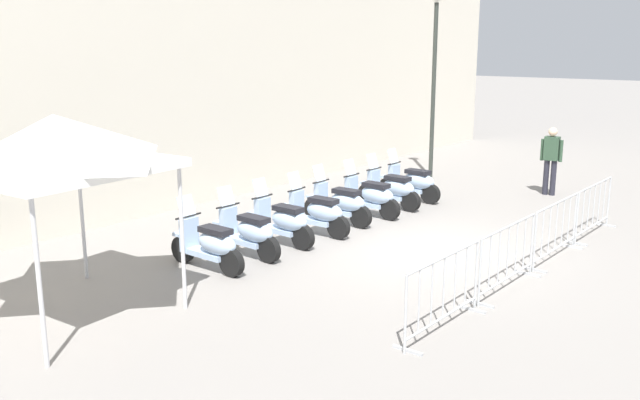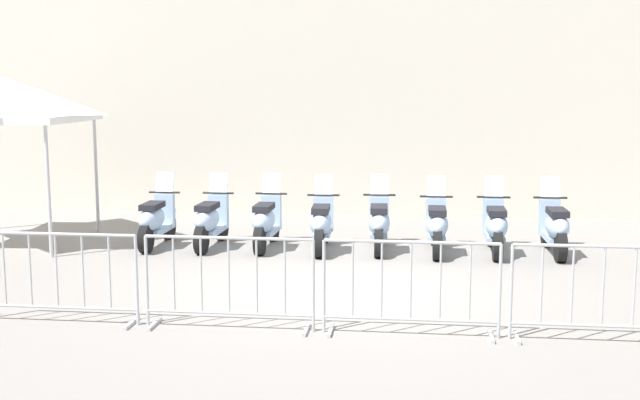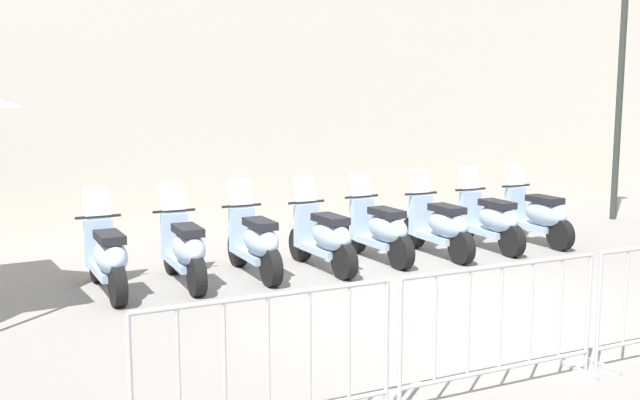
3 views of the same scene
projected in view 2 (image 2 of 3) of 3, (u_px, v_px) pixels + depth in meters
name	position (u px, v px, depth m)	size (l,w,h in m)	color
ground_plane	(336.00, 288.00, 10.60)	(120.00, 120.00, 0.00)	gray
motorcycle_0	(156.00, 221.00, 13.32)	(0.56, 1.73, 1.24)	black
motorcycle_1	(210.00, 222.00, 13.24)	(0.57, 1.73, 1.24)	black
motorcycle_2	(266.00, 222.00, 13.15)	(0.56, 1.73, 1.24)	black
motorcycle_3	(321.00, 224.00, 12.96)	(0.56, 1.72, 1.24)	black
motorcycle_4	(379.00, 224.00, 12.98)	(0.56, 1.72, 1.24)	black
motorcycle_5	(437.00, 226.00, 12.77)	(0.56, 1.73, 1.24)	black
motorcycle_6	(495.00, 227.00, 12.71)	(0.57, 1.73, 1.24)	black
motorcycle_7	(555.00, 228.00, 12.64)	(0.56, 1.73, 1.24)	black
barrier_segment_0	(57.00, 279.00, 8.97)	(1.95, 0.57, 1.07)	#B2B5B7
barrier_segment_1	(229.00, 284.00, 8.73)	(1.95, 0.57, 1.07)	#B2B5B7
barrier_segment_2	(411.00, 289.00, 8.49)	(1.95, 0.57, 1.07)	#B2B5B7
barrier_segment_3	(603.00, 295.00, 8.25)	(1.95, 0.57, 1.07)	#B2B5B7
canopy_tent	(5.00, 100.00, 13.38)	(2.58, 2.58, 2.91)	silver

